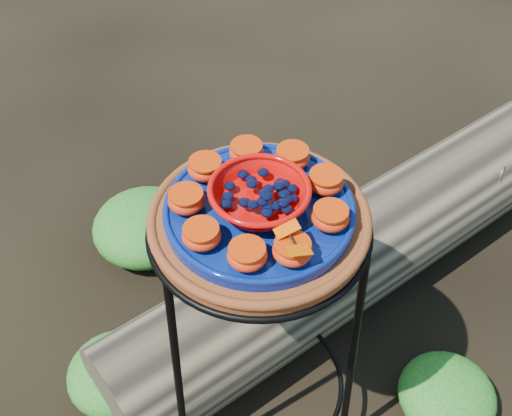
{
  "coord_description": "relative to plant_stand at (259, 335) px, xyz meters",
  "views": [
    {
      "loc": [
        -0.12,
        -0.75,
        1.55
      ],
      "look_at": [
        -0.01,
        0.0,
        0.75
      ],
      "focal_mm": 45.0,
      "sensor_mm": 36.0,
      "label": 1
    }
  ],
  "objects": [
    {
      "name": "ground",
      "position": [
        0.0,
        0.0,
        -0.35
      ],
      "size": [
        60.0,
        60.0,
        0.0
      ],
      "primitive_type": "plane",
      "color": "black"
    },
    {
      "name": "plant_stand",
      "position": [
        0.0,
        0.0,
        0.0
      ],
      "size": [
        0.44,
        0.44,
        0.7
      ],
      "primitive_type": null,
      "color": "black",
      "rests_on": "ground"
    },
    {
      "name": "terracotta_saucer",
      "position": [
        0.0,
        0.0,
        0.37
      ],
      "size": [
        0.39,
        0.39,
        0.03
      ],
      "primitive_type": "cylinder",
      "color": "maroon",
      "rests_on": "plant_stand"
    },
    {
      "name": "cobalt_plate",
      "position": [
        0.0,
        0.0,
        0.39
      ],
      "size": [
        0.33,
        0.33,
        0.02
      ],
      "primitive_type": "cylinder",
      "color": "#070B39",
      "rests_on": "terracotta_saucer"
    },
    {
      "name": "red_bowl",
      "position": [
        0.0,
        0.0,
        0.43
      ],
      "size": [
        0.17,
        0.17,
        0.05
      ],
      "primitive_type": null,
      "color": "#C20805",
      "rests_on": "cobalt_plate"
    },
    {
      "name": "glass_gems",
      "position": [
        0.0,
        0.0,
        0.46
      ],
      "size": [
        0.13,
        0.13,
        0.02
      ],
      "primitive_type": null,
      "color": "black",
      "rests_on": "red_bowl"
    },
    {
      "name": "orange_half_0",
      "position": [
        0.03,
        -0.12,
        0.42
      ],
      "size": [
        0.06,
        0.06,
        0.04
      ],
      "primitive_type": "ellipsoid",
      "color": "red",
      "rests_on": "cobalt_plate"
    },
    {
      "name": "orange_half_1",
      "position": [
        0.11,
        -0.06,
        0.42
      ],
      "size": [
        0.06,
        0.06,
        0.04
      ],
      "primitive_type": "ellipsoid",
      "color": "red",
      "rests_on": "cobalt_plate"
    },
    {
      "name": "orange_half_2",
      "position": [
        0.12,
        0.03,
        0.42
      ],
      "size": [
        0.06,
        0.06,
        0.04
      ],
      "primitive_type": "ellipsoid",
      "color": "red",
      "rests_on": "cobalt_plate"
    },
    {
      "name": "orange_half_3",
      "position": [
        0.08,
        0.1,
        0.42
      ],
      "size": [
        0.06,
        0.06,
        0.04
      ],
      "primitive_type": "ellipsoid",
      "color": "red",
      "rests_on": "cobalt_plate"
    },
    {
      "name": "orange_half_4",
      "position": [
        -0.0,
        0.12,
        0.42
      ],
      "size": [
        0.06,
        0.06,
        0.04
      ],
      "primitive_type": "ellipsoid",
      "color": "red",
      "rests_on": "cobalt_plate"
    },
    {
      "name": "orange_half_5",
      "position": [
        -0.08,
        0.09,
        0.42
      ],
      "size": [
        0.06,
        0.06,
        0.04
      ],
      "primitive_type": "ellipsoid",
      "color": "red",
      "rests_on": "cobalt_plate"
    },
    {
      "name": "orange_half_6",
      "position": [
        -0.12,
        0.02,
        0.42
      ],
      "size": [
        0.06,
        0.06,
        0.04
      ],
      "primitive_type": "ellipsoid",
      "color": "red",
      "rests_on": "cobalt_plate"
    },
    {
      "name": "orange_half_7",
      "position": [
        -0.11,
        -0.07,
        0.42
      ],
      "size": [
        0.06,
        0.06,
        0.04
      ],
      "primitive_type": "ellipsoid",
      "color": "red",
      "rests_on": "cobalt_plate"
    },
    {
      "name": "orange_half_8",
      "position": [
        -0.04,
        -0.12,
        0.42
      ],
      "size": [
        0.06,
        0.06,
        0.04
      ],
      "primitive_type": "ellipsoid",
      "color": "red",
      "rests_on": "cobalt_plate"
    },
    {
      "name": "butterfly",
      "position": [
        0.03,
        -0.12,
        0.45
      ],
      "size": [
        0.1,
        0.07,
        0.01
      ],
      "primitive_type": null,
      "rotation": [
        0.0,
        0.0,
        0.22
      ],
      "color": "#DE5100",
      "rests_on": "orange_half_0"
    },
    {
      "name": "driftwood_log",
      "position": [
        0.35,
        0.37,
        -0.2
      ],
      "size": [
        1.6,
        1.12,
        0.3
      ],
      "primitive_type": null,
      "rotation": [
        0.0,
        0.0,
        0.49
      ],
      "color": "black",
      "rests_on": "ground"
    },
    {
      "name": "foliage_left",
      "position": [
        -0.35,
        0.13,
        -0.29
      ],
      "size": [
        0.25,
        0.25,
        0.13
      ],
      "primitive_type": "ellipsoid",
      "color": "#175415",
      "rests_on": "ground"
    },
    {
      "name": "foliage_right",
      "position": [
        0.47,
        -0.06,
        -0.29
      ],
      "size": [
        0.25,
        0.25,
        0.12
      ],
      "primitive_type": "ellipsoid",
      "color": "#175415",
      "rests_on": "ground"
    },
    {
      "name": "foliage_back",
      "position": [
        -0.26,
        0.61,
        -0.27
      ],
      "size": [
        0.32,
        0.32,
        0.16
      ],
      "primitive_type": "ellipsoid",
      "color": "#175415",
      "rests_on": "ground"
    }
  ]
}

